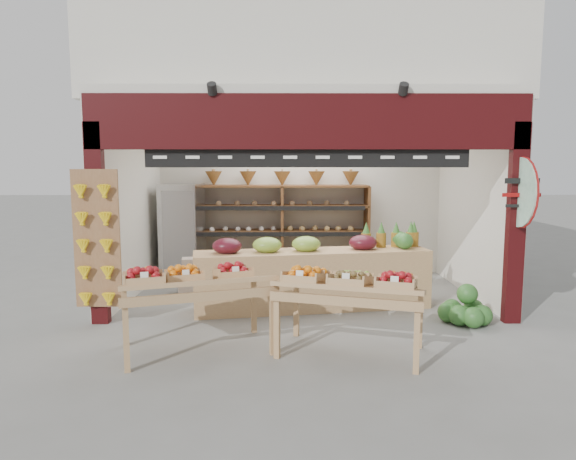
# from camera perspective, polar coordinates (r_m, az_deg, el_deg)

# --- Properties ---
(ground) EXTENTS (60.00, 60.00, 0.00)m
(ground) POSITION_cam_1_polar(r_m,az_deg,el_deg) (8.02, 1.75, -7.99)
(ground) COLOR slate
(ground) RESTS_ON ground
(shop_structure) EXTENTS (6.36, 5.12, 5.40)m
(shop_structure) POSITION_cam_1_polar(r_m,az_deg,el_deg) (9.53, 1.49, 18.19)
(shop_structure) COLOR beige
(shop_structure) RESTS_ON ground
(banana_board) EXTENTS (0.60, 0.15, 1.80)m
(banana_board) POSITION_cam_1_polar(r_m,az_deg,el_deg) (7.07, -20.55, -1.24)
(banana_board) COLOR #926742
(banana_board) RESTS_ON ground
(gift_sign) EXTENTS (0.04, 0.93, 0.92)m
(gift_sign) POSITION_cam_1_polar(r_m,az_deg,el_deg) (7.26, 24.45, 3.82)
(gift_sign) COLOR #BBECCD
(gift_sign) RESTS_ON ground
(back_shelving) EXTENTS (3.27, 0.54, 2.00)m
(back_shelving) POSITION_cam_1_polar(r_m,az_deg,el_deg) (9.71, -0.64, 1.98)
(back_shelving) COLOR brown
(back_shelving) RESTS_ON ground
(refrigerator) EXTENTS (0.76, 0.76, 1.77)m
(refrigerator) POSITION_cam_1_polar(r_m,az_deg,el_deg) (9.53, -11.63, -0.27)
(refrigerator) COLOR #ADAFB4
(refrigerator) RESTS_ON ground
(cardboard_stack) EXTENTS (0.96, 0.70, 0.59)m
(cardboard_stack) POSITION_cam_1_polar(r_m,az_deg,el_deg) (8.66, -9.15, -5.46)
(cardboard_stack) COLOR beige
(cardboard_stack) RESTS_ON ground
(mid_counter) EXTENTS (3.51, 1.23, 1.08)m
(mid_counter) POSITION_cam_1_polar(r_m,az_deg,el_deg) (7.58, 2.68, -5.20)
(mid_counter) COLOR tan
(mid_counter) RESTS_ON ground
(display_table_left) EXTENTS (1.87, 1.40, 1.06)m
(display_table_left) POSITION_cam_1_polar(r_m,az_deg,el_deg) (5.92, -11.37, -5.50)
(display_table_left) COLOR tan
(display_table_left) RESTS_ON ground
(display_table_right) EXTENTS (1.79, 1.32, 1.02)m
(display_table_right) POSITION_cam_1_polar(r_m,az_deg,el_deg) (5.75, 7.03, -5.87)
(display_table_right) COLOR tan
(display_table_right) RESTS_ON ground
(watermelon_pile) EXTENTS (0.68, 0.68, 0.53)m
(watermelon_pile) POSITION_cam_1_polar(r_m,az_deg,el_deg) (7.32, 19.07, -8.43)
(watermelon_pile) COLOR #1A501D
(watermelon_pile) RESTS_ON ground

